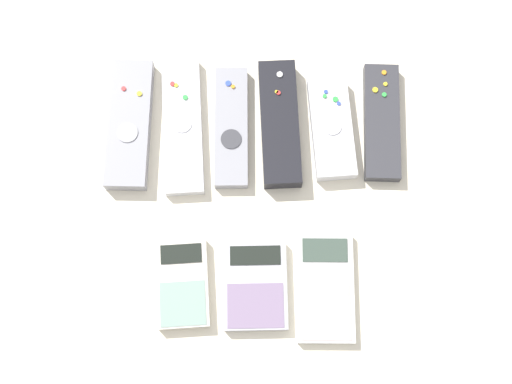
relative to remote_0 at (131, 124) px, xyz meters
name	(u,v)px	position (x,y,z in m)	size (l,w,h in m)	color
ground_plane	(256,214)	(0.18, -0.13, -0.01)	(3.00, 3.00, 0.00)	beige
remote_0	(131,124)	(0.00, 0.00, 0.00)	(0.06, 0.20, 0.03)	gray
remote_1	(184,126)	(0.08, 0.00, 0.00)	(0.07, 0.21, 0.02)	silver
remote_2	(233,127)	(0.15, 0.00, 0.00)	(0.05, 0.18, 0.02)	gray
remote_3	(281,124)	(0.22, 0.00, 0.00)	(0.06, 0.19, 0.03)	black
remote_4	(333,129)	(0.30, -0.01, 0.00)	(0.07, 0.15, 0.02)	silver
remote_5	(383,122)	(0.37, 0.00, 0.00)	(0.06, 0.18, 0.02)	#333338
calculator_0	(184,284)	(0.08, -0.23, 0.00)	(0.08, 0.12, 0.02)	beige
calculator_1	(254,286)	(0.18, -0.24, 0.00)	(0.09, 0.12, 0.02)	#B2B2B7
calculator_2	(326,288)	(0.28, -0.24, 0.00)	(0.08, 0.15, 0.01)	silver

